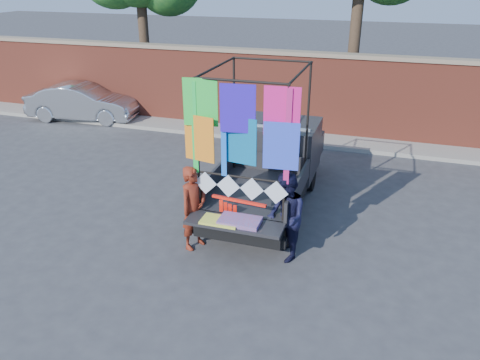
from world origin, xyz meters
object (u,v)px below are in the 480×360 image
(pickup_truck, at_px, (274,163))
(woman, at_px, (194,208))
(man, at_px, (286,217))
(sedan, at_px, (83,102))

(pickup_truck, relative_size, woman, 3.14)
(woman, height_order, man, man)
(pickup_truck, height_order, woman, pickup_truck)
(sedan, bearing_deg, woman, -140.82)
(pickup_truck, distance_m, woman, 2.78)
(woman, bearing_deg, man, -63.76)
(pickup_truck, relative_size, man, 3.09)
(woman, bearing_deg, sedan, 68.04)
(sedan, relative_size, woman, 2.33)
(woman, relative_size, man, 0.98)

